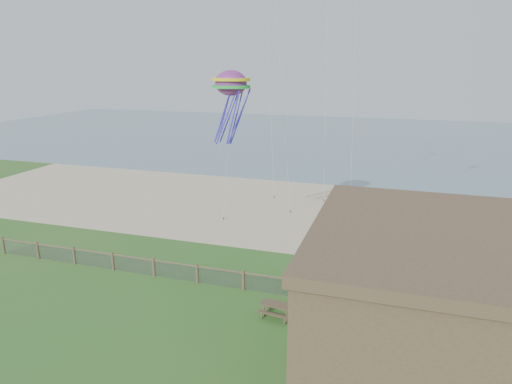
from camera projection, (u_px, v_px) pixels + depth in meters
The scene contains 7 objects.
ground at pixel (203, 347), 21.73m from camera, with size 160.00×160.00×0.00m, color #2B6121.
sand_beach at pixel (300, 210), 41.92m from camera, with size 72.00×20.00×0.02m, color tan.
ocean at pixel (352, 138), 82.31m from camera, with size 160.00×68.00×0.02m, color slate.
chainlink_fence at pixel (244, 281), 27.09m from camera, with size 36.20×0.20×1.25m, color brown, non-canonical shape.
motel_deck at pixel (486, 332), 22.49m from camera, with size 15.00×2.00×0.50m, color brown.
picnic_table at pixel (277, 311), 24.26m from camera, with size 1.69×1.28×0.71m, color brown, non-canonical shape.
octopus_kite at pixel (231, 105), 33.38m from camera, with size 2.92×2.06×6.00m, color red, non-canonical shape.
Camera 1 is at (8.10, -17.26, 13.04)m, focal length 32.00 mm.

